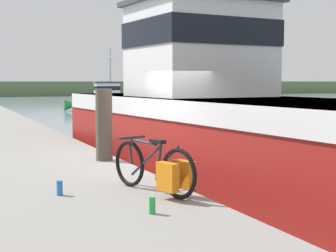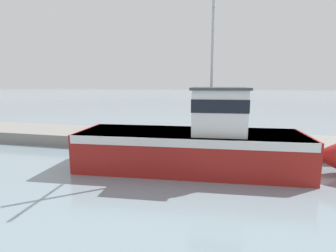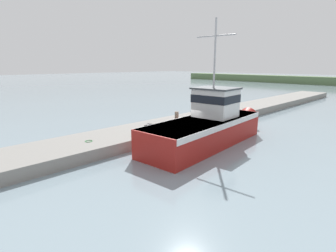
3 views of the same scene
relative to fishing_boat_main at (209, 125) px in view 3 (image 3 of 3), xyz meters
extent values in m
plane|color=gray|center=(-1.67, -0.79, -1.44)|extent=(320.00, 320.00, 0.00)
cube|color=gray|center=(-4.69, -0.79, -1.04)|extent=(4.42, 80.00, 0.79)
cube|color=maroon|center=(0.05, -0.62, -0.47)|extent=(4.45, 11.47, 1.94)
cone|color=maroon|center=(-0.51, 5.98, -0.47)|extent=(2.01, 2.17, 1.84)
cube|color=white|center=(0.05, -0.62, 0.31)|extent=(4.50, 11.25, 0.39)
cube|color=white|center=(-0.07, 0.78, 1.55)|extent=(3.01, 2.70, 2.11)
cube|color=black|center=(-0.07, 0.78, 1.92)|extent=(3.07, 2.76, 0.59)
cube|color=#3D4247|center=(-0.07, 0.78, 2.67)|extent=(3.25, 2.92, 0.12)
cylinder|color=#B2B2B7|center=(-0.03, 0.41, 5.17)|extent=(0.14, 0.14, 4.89)
cylinder|color=#B2B2B7|center=(-0.03, 0.41, 6.40)|extent=(3.16, 0.37, 0.10)
torus|color=black|center=(-2.85, -4.13, -0.32)|extent=(0.25, 0.65, 0.66)
torus|color=black|center=(-3.16, -3.13, -0.32)|extent=(0.25, 0.65, 0.66)
cylinder|color=#232833|center=(-2.90, -3.97, -0.39)|extent=(0.14, 0.35, 0.18)
cylinder|color=#232833|center=(-2.96, -3.76, -0.22)|extent=(0.08, 0.15, 0.50)
cylinder|color=#232833|center=(-2.91, -3.92, -0.15)|extent=(0.17, 0.46, 0.37)
cylinder|color=#232833|center=(-3.04, -3.50, -0.23)|extent=(0.23, 0.65, 0.51)
cylinder|color=#232833|center=(-3.06, -3.45, 0.02)|extent=(0.19, 0.53, 0.05)
cylinder|color=#232833|center=(-3.15, -3.16, -0.16)|extent=(0.06, 0.10, 0.34)
cylinder|color=#232833|center=(-3.14, -3.19, 0.06)|extent=(0.43, 0.17, 0.04)
cube|color=black|center=(-2.97, -3.73, 0.06)|extent=(0.17, 0.26, 0.05)
cube|color=orange|center=(-3.00, -4.13, -0.35)|extent=(0.21, 0.34, 0.36)
cube|color=orange|center=(-2.73, -4.05, -0.35)|extent=(0.21, 0.34, 0.36)
cylinder|color=#51473D|center=(-2.80, -0.63, 0.03)|extent=(0.32, 0.32, 1.36)
torus|color=#197A2D|center=(-4.33, -7.61, -0.63)|extent=(0.49, 0.49, 0.04)
cylinder|color=blue|center=(-4.19, -3.32, -0.55)|extent=(0.08, 0.08, 0.19)
cylinder|color=green|center=(-3.42, -4.68, -0.55)|extent=(0.08, 0.08, 0.19)
camera|label=1|loc=(-5.52, -10.01, 0.85)|focal=55.00mm
camera|label=2|loc=(12.91, 1.39, 2.94)|focal=28.00mm
camera|label=3|loc=(11.53, -15.67, 4.41)|focal=28.00mm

